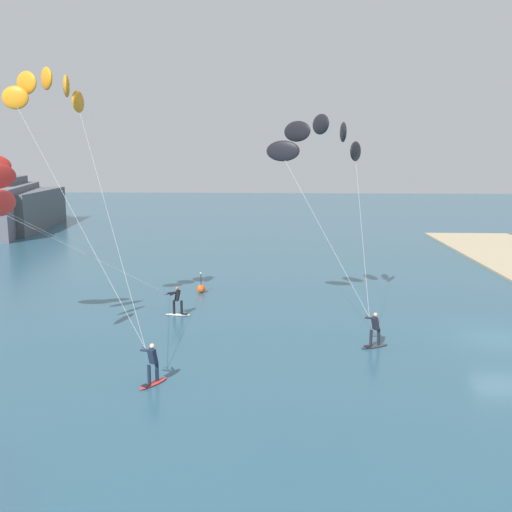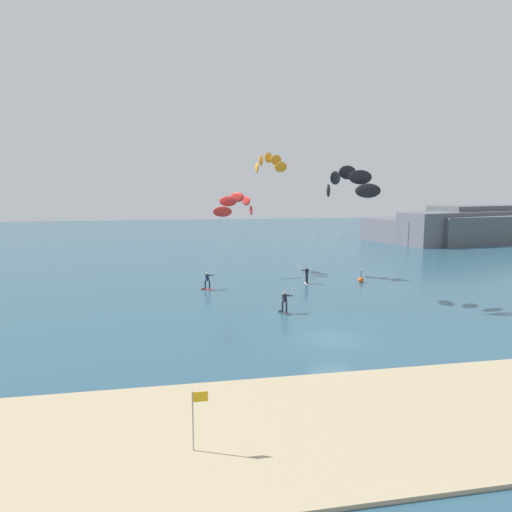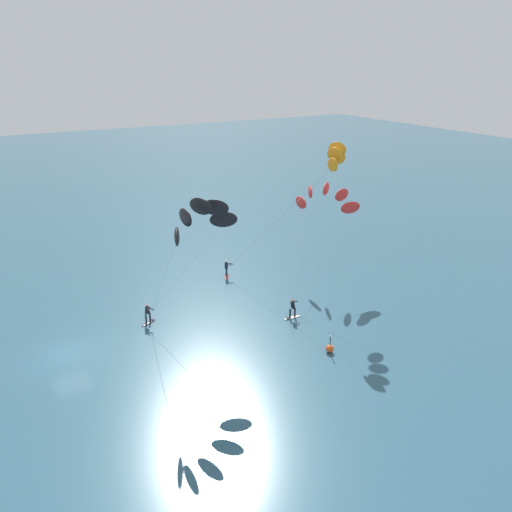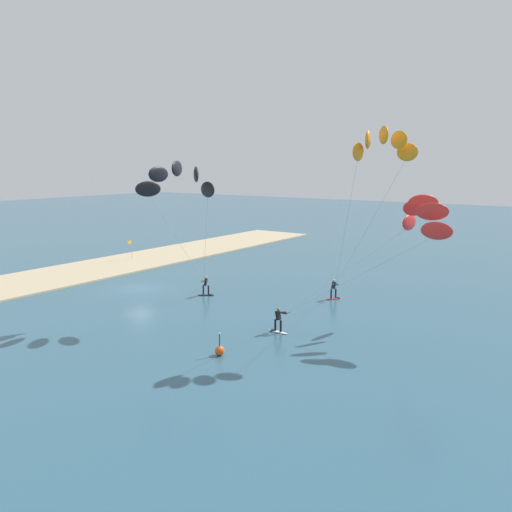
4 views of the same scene
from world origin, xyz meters
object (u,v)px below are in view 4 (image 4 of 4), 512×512
(kitesurfer_mid_water, at_px, (380,154))
(kitesurfer_far_out, at_px, (178,184))
(kitesurfer_nearshore, at_px, (417,219))
(marker_buoy, at_px, (220,350))
(beach_flag, at_px, (131,246))

(kitesurfer_mid_water, distance_m, kitesurfer_far_out, 14.00)
(kitesurfer_nearshore, distance_m, kitesurfer_mid_water, 5.13)
(kitesurfer_mid_water, relative_size, marker_buoy, 9.58)
(kitesurfer_nearshore, bearing_deg, marker_buoy, -33.78)
(kitesurfer_nearshore, xyz_separation_m, marker_buoy, (11.21, -7.50, -7.15))
(kitesurfer_mid_water, height_order, marker_buoy, kitesurfer_mid_water)
(marker_buoy, xyz_separation_m, beach_flag, (-18.10, -27.61, 1.41))
(kitesurfer_far_out, relative_size, marker_buoy, 8.11)
(kitesurfer_mid_water, height_order, kitesurfer_far_out, kitesurfer_mid_water)
(kitesurfer_nearshore, relative_size, kitesurfer_mid_water, 0.80)
(kitesurfer_mid_water, bearing_deg, kitesurfer_far_out, -74.51)
(kitesurfer_nearshore, height_order, marker_buoy, kitesurfer_nearshore)
(kitesurfer_far_out, xyz_separation_m, marker_buoy, (4.93, 7.54, -9.26))
(kitesurfer_mid_water, xyz_separation_m, beach_flag, (-9.47, -33.42, -9.84))
(kitesurfer_nearshore, bearing_deg, kitesurfer_mid_water, -33.20)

